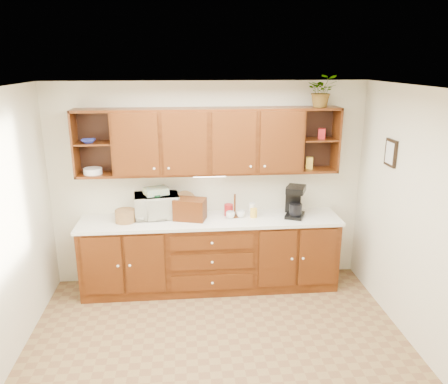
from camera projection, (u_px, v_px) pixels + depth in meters
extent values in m
plane|color=olive|center=(220.00, 358.00, 4.33)|extent=(4.00, 4.00, 0.00)
plane|color=white|center=(219.00, 90.00, 3.58)|extent=(4.00, 4.00, 0.00)
plane|color=beige|center=(209.00, 184.00, 5.62)|extent=(4.00, 0.00, 4.00)
plane|color=beige|center=(430.00, 229.00, 4.13)|extent=(0.00, 3.50, 3.50)
cube|color=#321405|center=(211.00, 254.00, 5.58)|extent=(3.20, 0.60, 0.90)
cube|color=white|center=(210.00, 220.00, 5.44)|extent=(3.24, 0.64, 0.04)
cube|color=#321405|center=(209.00, 141.00, 5.30)|extent=(2.30, 0.33, 0.80)
cube|color=black|center=(96.00, 141.00, 5.32)|extent=(0.45, 0.02, 0.80)
cube|color=black|center=(316.00, 137.00, 5.56)|extent=(0.45, 0.02, 0.80)
cube|color=#321405|center=(93.00, 143.00, 5.17)|extent=(0.43, 0.30, 0.02)
cube|color=#321405|center=(319.00, 139.00, 5.42)|extent=(0.43, 0.30, 0.02)
cube|color=#321405|center=(321.00, 108.00, 5.30)|extent=(0.45, 0.33, 0.03)
cube|color=white|center=(209.00, 176.00, 5.37)|extent=(0.40, 0.05, 0.02)
cube|color=black|center=(391.00, 153.00, 4.83)|extent=(0.03, 0.24, 0.30)
cylinder|color=olive|center=(125.00, 216.00, 5.31)|extent=(0.28, 0.28, 0.15)
imported|color=white|center=(157.00, 206.00, 5.46)|extent=(0.58, 0.42, 0.30)
cube|color=#E4CD6B|center=(156.00, 191.00, 5.40)|extent=(0.33, 0.29, 0.08)
cylinder|color=black|center=(158.00, 208.00, 5.35)|extent=(0.08, 0.08, 0.32)
cylinder|color=olive|center=(185.00, 214.00, 5.58)|extent=(0.32, 0.19, 0.31)
cube|color=#321405|center=(190.00, 209.00, 5.38)|extent=(0.43, 0.34, 0.27)
cylinder|color=#321405|center=(235.00, 205.00, 5.46)|extent=(0.02, 0.02, 0.30)
cylinder|color=#321405|center=(235.00, 216.00, 5.50)|extent=(0.12, 0.12, 0.02)
imported|color=white|center=(241.00, 214.00, 5.47)|extent=(0.14, 0.14, 0.09)
imported|color=white|center=(233.00, 211.00, 5.57)|extent=(0.14, 0.14, 0.09)
imported|color=white|center=(230.00, 215.00, 5.44)|extent=(0.14, 0.14, 0.09)
cylinder|color=#A9181A|center=(229.00, 210.00, 5.53)|extent=(0.13, 0.13, 0.15)
cylinder|color=white|center=(252.00, 209.00, 5.53)|extent=(0.10, 0.10, 0.16)
cylinder|color=yellow|center=(254.00, 213.00, 5.47)|extent=(0.10, 0.10, 0.11)
cube|color=black|center=(295.00, 215.00, 5.49)|extent=(0.31, 0.34, 0.04)
cube|color=black|center=(293.00, 200.00, 5.55)|extent=(0.20, 0.14, 0.34)
cube|color=black|center=(296.00, 189.00, 5.40)|extent=(0.31, 0.34, 0.07)
cylinder|color=black|center=(295.00, 209.00, 5.45)|extent=(0.21, 0.21, 0.15)
imported|color=navy|center=(88.00, 141.00, 5.13)|extent=(0.20, 0.20, 0.04)
cylinder|color=white|center=(93.00, 171.00, 5.25)|extent=(0.25, 0.25, 0.07)
cube|color=yellow|center=(309.00, 163.00, 5.48)|extent=(0.10, 0.09, 0.15)
cube|color=#A9181A|center=(322.00, 134.00, 5.39)|extent=(0.10, 0.10, 0.13)
imported|color=#999999|center=(322.00, 91.00, 5.19)|extent=(0.39, 0.36, 0.38)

